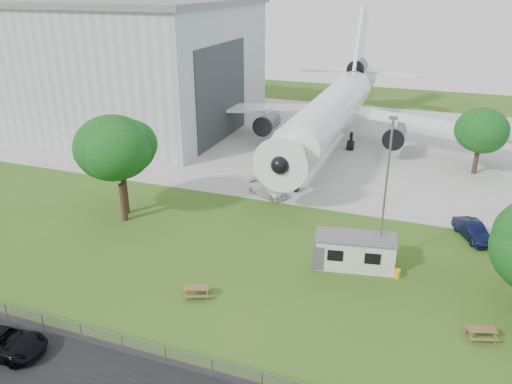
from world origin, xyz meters
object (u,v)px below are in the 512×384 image
(site_cabin, at_px, (355,251))
(airliner, at_px, (333,108))
(picnic_east, at_px, (480,339))
(picnic_west, at_px, (197,297))
(hangar, at_px, (104,62))

(site_cabin, bearing_deg, airliner, 105.51)
(airliner, xyz_separation_m, picnic_east, (17.51, -36.46, -5.27))
(airliner, distance_m, picnic_west, 38.91)
(picnic_east, bearing_deg, picnic_west, 168.76)
(hangar, height_order, picnic_west, hangar)
(hangar, bearing_deg, picnic_west, -48.18)
(picnic_east, bearing_deg, hangar, 128.11)
(airliner, distance_m, site_cabin, 31.84)
(hangar, bearing_deg, airliner, -0.22)
(picnic_east, bearing_deg, site_cabin, 128.88)
(hangar, height_order, airliner, hangar)
(hangar, distance_m, picnic_east, 65.48)
(hangar, xyz_separation_m, picnic_east, (53.48, -36.60, -9.41))
(airliner, xyz_separation_m, picnic_west, (-1.37, -38.53, -5.27))
(site_cabin, bearing_deg, picnic_east, -33.62)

